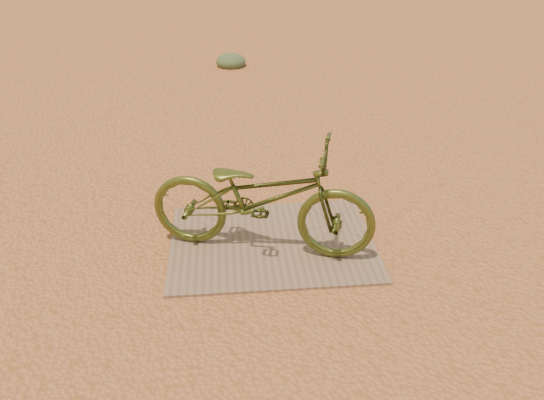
{
  "coord_description": "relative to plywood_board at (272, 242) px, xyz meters",
  "views": [
    {
      "loc": [
        -0.67,
        -3.33,
        2.42
      ],
      "look_at": [
        -0.33,
        0.29,
        0.41
      ],
      "focal_mm": 35.0,
      "sensor_mm": 36.0,
      "label": 1
    }
  ],
  "objects": [
    {
      "name": "ground",
      "position": [
        0.33,
        -0.29,
        -0.01
      ],
      "size": [
        120.0,
        120.0,
        0.0
      ],
      "primitive_type": "plane",
      "color": "#B8714A",
      "rests_on": "ground"
    },
    {
      "name": "plywood_board",
      "position": [
        0.0,
        0.0,
        0.0
      ],
      "size": [
        1.66,
        1.26,
        0.02
      ],
      "primitive_type": "cube",
      "color": "#7B6253",
      "rests_on": "ground"
    },
    {
      "name": "bicycle",
      "position": [
        -0.09,
        -0.08,
        0.47
      ],
      "size": [
        1.85,
        1.07,
        0.92
      ],
      "primitive_type": "imported",
      "rotation": [
        0.0,
        0.0,
        1.29
      ],
      "color": "#424E1D",
      "rests_on": "plywood_board"
    },
    {
      "name": "kale_a",
      "position": [
        -0.19,
        5.63,
        -0.01
      ],
      "size": [
        0.52,
        0.52,
        0.28
      ],
      "primitive_type": "ellipsoid",
      "color": "#4F6243",
      "rests_on": "ground"
    }
  ]
}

